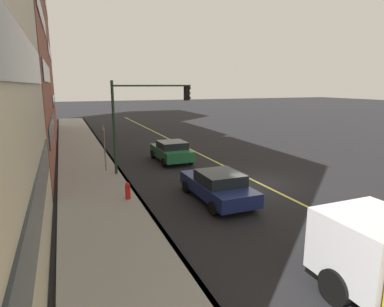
# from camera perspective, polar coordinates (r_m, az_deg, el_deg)

# --- Properties ---
(ground) EXTENTS (200.00, 200.00, 0.00)m
(ground) POSITION_cam_1_polar(r_m,az_deg,el_deg) (18.14, 11.82, -5.18)
(ground) COLOR black
(sidewalk_slab) EXTENTS (80.00, 3.64, 0.15)m
(sidewalk_slab) POSITION_cam_1_polar(r_m,az_deg,el_deg) (15.29, -15.97, -8.40)
(sidewalk_slab) COLOR gray
(sidewalk_slab) RESTS_ON ground
(curb_edge) EXTENTS (80.00, 0.16, 0.15)m
(curb_edge) POSITION_cam_1_polar(r_m,az_deg,el_deg) (15.54, -9.54, -7.75)
(curb_edge) COLOR slate
(curb_edge) RESTS_ON ground
(lane_stripe_center) EXTENTS (80.00, 0.16, 0.01)m
(lane_stripe_center) POSITION_cam_1_polar(r_m,az_deg,el_deg) (18.14, 11.82, -5.16)
(lane_stripe_center) COLOR #D8CC4C
(lane_stripe_center) RESTS_ON ground
(car_navy) EXTENTS (4.74, 2.12, 1.42)m
(car_navy) POSITION_cam_1_polar(r_m,az_deg,el_deg) (15.00, 4.61, -5.71)
(car_navy) COLOR navy
(car_navy) RESTS_ON ground
(car_green) EXTENTS (4.20, 2.13, 1.47)m
(car_green) POSITION_cam_1_polar(r_m,az_deg,el_deg) (22.61, -3.71, 0.47)
(car_green) COLOR #1E6038
(car_green) RESTS_ON ground
(traffic_light_mast) EXTENTS (0.28, 4.87, 5.58)m
(traffic_light_mast) POSITION_cam_1_polar(r_m,az_deg,el_deg) (19.37, -8.27, 7.73)
(traffic_light_mast) COLOR #1E3823
(traffic_light_mast) RESTS_ON ground
(street_sign_post) EXTENTS (0.60, 0.08, 2.96)m
(street_sign_post) POSITION_cam_1_polar(r_m,az_deg,el_deg) (20.00, -15.34, 1.38)
(street_sign_post) COLOR slate
(street_sign_post) RESTS_ON ground
(fire_hydrant) EXTENTS (0.24, 0.24, 0.94)m
(fire_hydrant) POSITION_cam_1_polar(r_m,az_deg,el_deg) (15.15, -11.37, -6.78)
(fire_hydrant) COLOR red
(fire_hydrant) RESTS_ON ground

